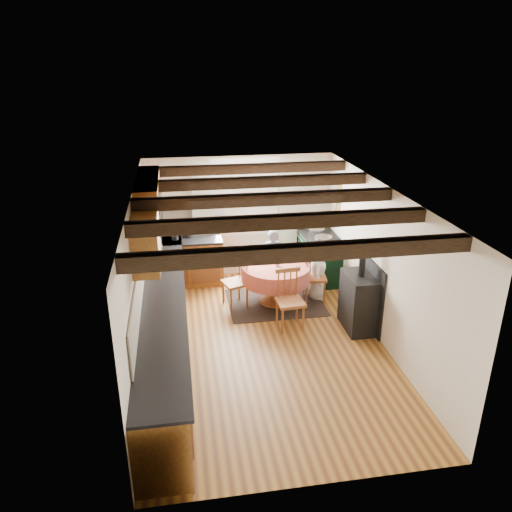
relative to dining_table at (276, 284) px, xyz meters
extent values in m
cube|color=#AB762A|center=(-0.44, -1.33, -0.36)|extent=(3.60, 5.50, 0.00)
cube|color=white|center=(-0.44, -1.33, 2.04)|extent=(3.60, 5.50, 0.00)
cube|color=silver|center=(-0.44, 1.42, 0.84)|extent=(3.60, 0.00, 2.40)
cube|color=silver|center=(-0.44, -4.08, 0.84)|extent=(3.60, 0.00, 2.40)
cube|color=silver|center=(-2.24, -1.33, 0.84)|extent=(0.00, 5.50, 2.40)
cube|color=silver|center=(1.36, -1.33, 0.84)|extent=(0.00, 5.50, 2.40)
cube|color=#362415|center=(-0.44, -3.33, 1.95)|extent=(3.60, 0.16, 0.16)
cube|color=#362415|center=(-0.44, -2.33, 1.95)|extent=(3.60, 0.16, 0.16)
cube|color=#362415|center=(-0.44, -1.33, 1.95)|extent=(3.60, 0.16, 0.16)
cube|color=#362415|center=(-0.44, -0.33, 1.95)|extent=(3.60, 0.16, 0.16)
cube|color=#362415|center=(-0.44, 0.67, 1.95)|extent=(3.60, 0.16, 0.16)
cube|color=beige|center=(-2.22, -1.03, 0.84)|extent=(0.02, 4.50, 0.55)
cube|color=beige|center=(-1.44, 1.40, 0.84)|extent=(1.40, 0.02, 0.55)
cube|color=#9A6425|center=(-1.94, -1.33, 0.08)|extent=(0.60, 5.30, 0.88)
cube|color=#9A6425|center=(-1.49, 1.12, 0.08)|extent=(1.30, 0.60, 0.88)
cube|color=black|center=(-1.92, -1.33, 0.54)|extent=(0.64, 5.30, 0.04)
cube|color=black|center=(-1.49, 1.10, 0.54)|extent=(1.30, 0.64, 0.04)
cube|color=#9A6425|center=(-2.07, -0.13, 1.59)|extent=(0.34, 1.80, 0.90)
cube|color=#9A6425|center=(-2.07, -1.63, 1.54)|extent=(0.34, 0.90, 0.70)
cube|color=white|center=(-0.34, 1.40, 1.24)|extent=(1.34, 0.03, 1.54)
cube|color=white|center=(-0.34, 1.41, 1.24)|extent=(1.20, 0.01, 1.40)
cube|color=beige|center=(-1.19, 1.32, 0.74)|extent=(0.35, 0.10, 2.10)
cube|color=beige|center=(0.51, 1.32, 0.74)|extent=(0.35, 0.10, 2.10)
cylinder|color=black|center=(-0.34, 1.32, 1.84)|extent=(2.00, 0.03, 0.03)
cube|color=gold|center=(1.33, 0.97, 1.34)|extent=(0.04, 0.50, 0.60)
cylinder|color=silver|center=(0.61, 1.39, 1.34)|extent=(0.30, 0.02, 0.30)
cube|color=black|center=(0.00, 0.00, -0.36)|extent=(1.69, 1.31, 0.01)
imported|color=#445160|center=(0.07, 0.69, 0.21)|extent=(0.45, 0.32, 1.15)
imported|color=silver|center=(0.79, 0.08, 0.15)|extent=(0.45, 0.57, 1.03)
imported|color=silver|center=(-0.15, 0.39, 0.39)|extent=(0.22, 0.22, 0.05)
imported|color=silver|center=(-0.10, 0.28, 0.39)|extent=(0.25, 0.25, 0.06)
imported|color=silver|center=(0.02, 0.00, 0.41)|extent=(0.13, 0.13, 0.10)
cylinder|color=#262628|center=(-1.72, 1.09, 0.68)|extent=(0.14, 0.14, 0.24)
cylinder|color=#262628|center=(-1.46, 1.18, 0.65)|extent=(0.17, 0.17, 0.18)
camera|label=1|loc=(-1.64, -7.80, 3.77)|focal=34.76mm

